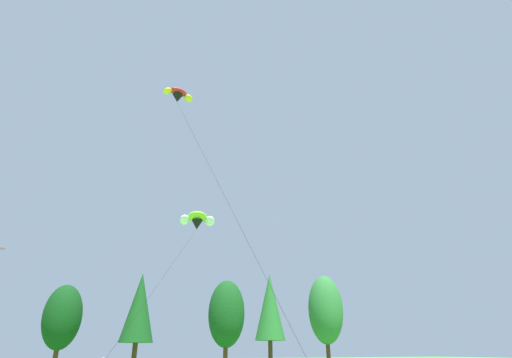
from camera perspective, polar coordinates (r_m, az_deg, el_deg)
The scene contains 7 objects.
treeline_tree_c at distance 54.55m, azimuth -25.55°, elevation -17.08°, with size 4.30×4.30×9.24m.
treeline_tree_d at distance 53.51m, azimuth -16.08°, elevation -16.92°, with size 4.01×4.01×10.93m.
treeline_tree_e at distance 55.02m, azimuth -4.17°, elevation -18.33°, with size 4.64×4.64×10.54m.
treeline_tree_f at distance 63.05m, azimuth 1.96°, elevation -17.49°, with size 4.41×4.41×12.77m.
treeline_tree_g at distance 66.89m, azimuth 9.75°, elevation -17.62°, with size 5.31×5.31×12.98m.
parafoil_kite_high_lime_white at distance 42.12m, azimuth -8.26°, elevation -5.78°, with size 11.46×18.35×14.08m.
parafoil_kite_mid_red_yellow at distance 30.37m, azimuth -10.90°, elevation 11.48°, with size 3.41×12.65×17.88m.
Camera 1 is at (-9.47, 4.30, 1.98)m, focal length 28.47 mm.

